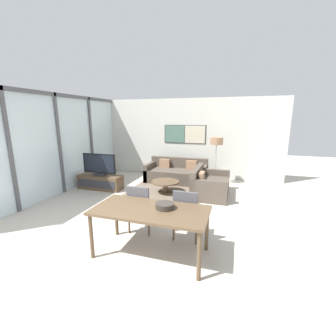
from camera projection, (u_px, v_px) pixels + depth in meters
The scene contains 14 objects.
ground_plane at pixel (83, 279), 3.07m from camera, with size 24.00×24.00×0.00m, color beige.
wall_back at pixel (184, 138), 8.14m from camera, with size 6.86×0.09×2.80m.
window_wall_left at pixel (58, 140), 6.28m from camera, with size 0.07×5.80×2.80m.
area_rug at pixel (165, 192), 6.56m from camera, with size 2.23×1.88×0.01m.
tv_console at pixel (100, 182), 6.86m from camera, with size 1.37×0.46×0.43m.
television at pixel (99, 165), 6.74m from camera, with size 1.08×0.20×0.66m.
sofa_main at pixel (177, 174), 7.67m from camera, with size 2.02×0.95×0.77m.
sofa_side at pixel (208, 186), 6.32m from camera, with size 0.95×1.42×0.77m.
coffee_table at pixel (165, 184), 6.50m from camera, with size 0.81×0.81×0.35m.
dining_table at pixel (150, 214), 3.48m from camera, with size 1.79×0.87×0.77m.
dining_chair_left at pixel (141, 207), 4.21m from camera, with size 0.46×0.46×0.94m.
dining_chair_centre at pixel (186, 212), 3.96m from camera, with size 0.46×0.46×0.94m.
fruit_bowl at pixel (165, 205), 3.48m from camera, with size 0.29×0.29×0.09m.
floor_lamp at pixel (217, 144), 7.04m from camera, with size 0.40×0.40×1.53m.
Camera 1 is at (1.90, -2.18, 2.16)m, focal length 24.00 mm.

